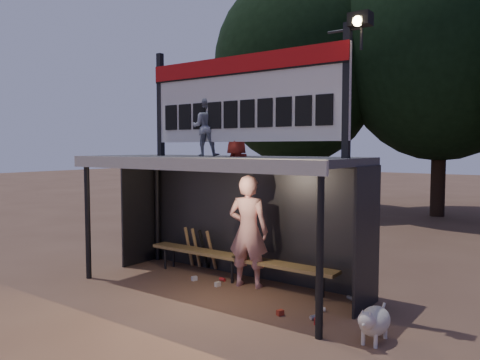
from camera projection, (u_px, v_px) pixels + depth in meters
ground at (217, 289)px, 8.20m from camera, size 80.00×80.00×0.00m
player at (248, 231)px, 8.28m from camera, size 0.83×0.65×1.99m
child_a at (206, 127)px, 8.18m from camera, size 0.61×0.56×1.02m
child_b at (237, 126)px, 7.88m from camera, size 0.61×0.55×1.04m
dugout_shelter at (226, 183)px, 8.27m from camera, size 5.10×2.08×2.32m
scoreboard_assembly at (243, 95)px, 7.63m from camera, size 4.10×0.27×1.99m
bench at (236, 258)px, 8.61m from camera, size 4.00×0.35×0.48m
tree_left at (296, 69)px, 18.24m from camera, size 6.46×6.46×9.27m
tree_mid at (442, 43)px, 16.49m from camera, size 7.22×7.22×10.36m
dog at (374, 321)px, 5.92m from camera, size 0.36×0.81×0.49m
bats at (200, 248)px, 9.48m from camera, size 0.68×0.35×0.84m
litter at (271, 298)px, 7.56m from camera, size 2.92×1.37×0.08m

